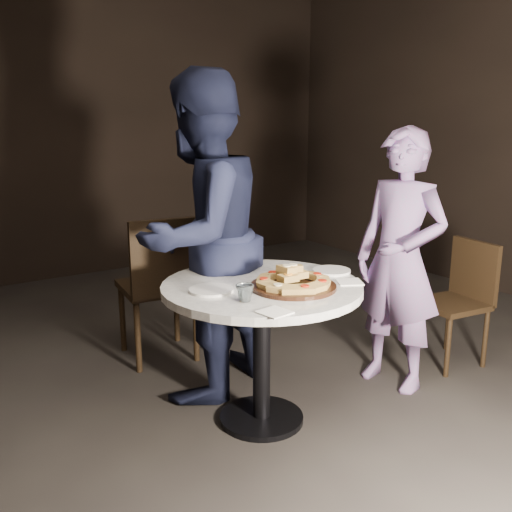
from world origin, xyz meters
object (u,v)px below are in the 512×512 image
at_px(chair_far, 161,279).
at_px(diner_teal, 400,260).
at_px(chair_right, 461,293).
at_px(diner_navy, 201,239).
at_px(focaccia_pile, 293,279).
at_px(table, 262,310).
at_px(serving_board, 293,286).
at_px(water_glass, 245,293).

bearing_deg(chair_far, diner_teal, 140.89).
relative_size(chair_right, diner_navy, 0.44).
xyz_separation_m(focaccia_pile, chair_right, (1.40, 0.05, -0.33)).
height_order(table, serving_board, serving_board).
distance_m(water_glass, chair_far, 1.19).
distance_m(focaccia_pile, diner_teal, 0.82).
xyz_separation_m(focaccia_pile, chair_far, (-0.16, 1.12, -0.24)).
height_order(table, water_glass, water_glass).
bearing_deg(serving_board, chair_far, 98.40).
relative_size(chair_right, diner_teal, 0.52).
distance_m(water_glass, diner_navy, 0.68).
relative_size(chair_far, chair_right, 1.21).
distance_m(table, focaccia_pile, 0.24).
bearing_deg(diner_navy, focaccia_pile, 81.02).
bearing_deg(serving_board, diner_navy, 103.71).
bearing_deg(diner_navy, water_glass, 54.67).
distance_m(focaccia_pile, chair_right, 1.44).
bearing_deg(focaccia_pile, diner_teal, 4.32).
bearing_deg(focaccia_pile, water_glass, -172.64).
relative_size(focaccia_pile, water_glass, 4.48).
relative_size(serving_board, chair_far, 0.43).
bearing_deg(table, focaccia_pile, -60.71).
relative_size(chair_far, diner_navy, 0.53).
xyz_separation_m(serving_board, chair_right, (1.40, 0.06, -0.30)).
relative_size(water_glass, chair_right, 0.11).
relative_size(table, water_glass, 12.91).
bearing_deg(focaccia_pile, diner_navy, 103.72).
bearing_deg(serving_board, chair_right, 2.28).
relative_size(water_glass, diner_teal, 0.06).
xyz_separation_m(chair_far, diner_teal, (0.99, -1.05, 0.20)).
height_order(water_glass, chair_far, chair_far).
bearing_deg(chair_right, table, -85.66).
xyz_separation_m(table, diner_teal, (0.90, -0.08, 0.14)).
relative_size(diner_navy, diner_teal, 1.20).
xyz_separation_m(focaccia_pile, diner_navy, (-0.15, 0.62, 0.11)).
distance_m(chair_far, chair_right, 1.90).
height_order(table, focaccia_pile, focaccia_pile).
bearing_deg(water_glass, serving_board, 6.40).
bearing_deg(focaccia_pile, serving_board, -77.71).
bearing_deg(diner_teal, water_glass, -96.03).
bearing_deg(focaccia_pile, chair_right, 2.08).
relative_size(focaccia_pile, chair_far, 0.39).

